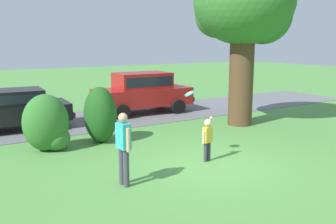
# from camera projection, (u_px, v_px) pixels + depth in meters

# --- Properties ---
(ground_plane) EXTENTS (80.00, 80.00, 0.00)m
(ground_plane) POSITION_uv_depth(u_px,v_px,m) (210.00, 165.00, 10.20)
(ground_plane) COLOR #518E42
(driveway_strip) EXTENTS (28.00, 4.40, 0.02)m
(driveway_strip) POSITION_uv_depth(u_px,v_px,m) (107.00, 118.00, 16.28)
(driveway_strip) COLOR slate
(driveway_strip) RESTS_ON ground
(oak_tree_large) EXTENTS (4.18, 3.90, 6.51)m
(oak_tree_large) POSITION_uv_depth(u_px,v_px,m) (245.00, 9.00, 14.42)
(oak_tree_large) COLOR #513823
(oak_tree_large) RESTS_ON ground
(shrub_near_tree) EXTENTS (1.40, 1.19, 1.76)m
(shrub_near_tree) POSITION_uv_depth(u_px,v_px,m) (47.00, 125.00, 11.40)
(shrub_near_tree) COLOR #33702B
(shrub_near_tree) RESTS_ON ground
(shrub_centre_left) EXTENTS (1.07, 1.23, 1.87)m
(shrub_centre_left) POSITION_uv_depth(u_px,v_px,m) (100.00, 115.00, 12.31)
(shrub_centre_left) COLOR #1E511C
(shrub_centre_left) RESTS_ON ground
(parked_sedan) EXTENTS (4.50, 2.29, 1.56)m
(parked_sedan) POSITION_uv_depth(u_px,v_px,m) (14.00, 108.00, 13.99)
(parked_sedan) COLOR black
(parked_sedan) RESTS_ON ground
(parked_suv) EXTENTS (4.78, 2.28, 1.92)m
(parked_suv) POSITION_uv_depth(u_px,v_px,m) (142.00, 91.00, 17.28)
(parked_suv) COLOR maroon
(parked_suv) RESTS_ON ground
(child_thrower) EXTENTS (0.43, 0.31, 1.29)m
(child_thrower) POSITION_uv_depth(u_px,v_px,m) (207.00, 137.00, 10.36)
(child_thrower) COLOR #383842
(child_thrower) RESTS_ON ground
(frisbee) EXTENTS (0.28, 0.28, 0.19)m
(frisbee) POSITION_uv_depth(u_px,v_px,m) (189.00, 94.00, 10.33)
(frisbee) COLOR #1EB7B2
(adult_onlooker) EXTENTS (0.25, 0.53, 1.74)m
(adult_onlooker) POSITION_uv_depth(u_px,v_px,m) (124.00, 145.00, 8.55)
(adult_onlooker) COLOR #3F3F4C
(adult_onlooker) RESTS_ON ground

